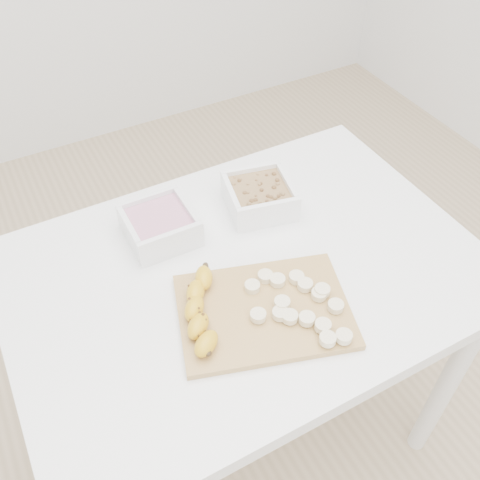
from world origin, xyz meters
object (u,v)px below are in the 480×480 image
bowl_yogurt (160,225)px  cutting_board (264,311)px  bowl_granola (259,196)px  table (246,297)px  banana (201,311)px

bowl_yogurt → cutting_board: 0.31m
bowl_yogurt → bowl_granola: bearing=-4.6°
cutting_board → table: bearing=77.3°
bowl_yogurt → table: bearing=-55.3°
table → bowl_granola: bowl_granola is taller
bowl_yogurt → cutting_board: (0.10, -0.30, -0.03)m
banana → bowl_granola: bearing=77.5°
table → banana: size_ratio=4.86×
bowl_granola → banana: bowl_granola is taller
table → cutting_board: bearing=-102.7°
table → bowl_yogurt: bowl_yogurt is taller
table → bowl_granola: bearing=52.8°
banana → bowl_yogurt: bearing=121.0°
cutting_board → bowl_granola: bearing=62.1°
bowl_yogurt → banana: 0.26m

